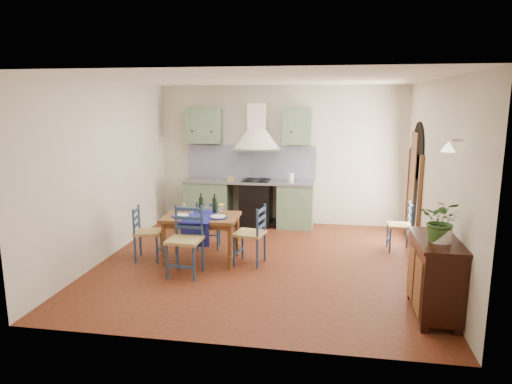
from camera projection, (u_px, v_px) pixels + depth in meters
floor at (262, 263)px, 7.16m from camera, size 5.00×5.00×0.00m
back_wall at (256, 173)px, 9.24m from camera, size 5.00×0.96×2.80m
right_wall at (431, 180)px, 6.76m from camera, size 0.26×5.00×2.80m
left_wall at (108, 171)px, 7.28m from camera, size 0.04×5.00×2.80m
ceiling at (262, 79)px, 6.61m from camera, size 5.00×5.00×0.01m
dining_table at (201, 221)px, 7.11m from camera, size 1.18×0.90×1.05m
chair_near at (186, 240)px, 6.59m from camera, size 0.49×0.49×1.00m
chair_far at (208, 223)px, 7.78m from camera, size 0.45×0.45×0.85m
chair_left at (146, 233)px, 7.22m from camera, size 0.46×0.46×0.86m
chair_right at (252, 234)px, 7.01m from camera, size 0.50×0.50×0.93m
chair_spare at (401, 226)px, 7.68m from camera, size 0.39×0.39×0.82m
sideboard at (435, 274)px, 5.31m from camera, size 0.50×1.05×0.94m
potted_plant at (442, 221)px, 5.08m from camera, size 0.55×0.52×0.49m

